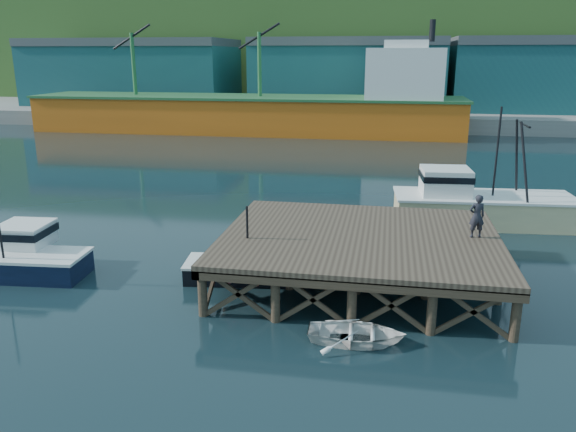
% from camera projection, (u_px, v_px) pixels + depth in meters
% --- Properties ---
extents(ground, '(300.00, 300.00, 0.00)m').
position_uv_depth(ground, '(240.00, 271.00, 26.13)').
color(ground, black).
rests_on(ground, ground).
extents(wharf, '(12.00, 10.00, 2.62)m').
position_uv_depth(wharf, '(360.00, 240.00, 24.48)').
color(wharf, brown).
rests_on(wharf, ground).
extents(far_quay, '(160.00, 40.00, 2.00)m').
position_uv_depth(far_quay, '(350.00, 110.00, 92.07)').
color(far_quay, gray).
rests_on(far_quay, ground).
extents(warehouse_left, '(32.00, 16.00, 9.00)m').
position_uv_depth(warehouse_left, '(134.00, 76.00, 91.77)').
color(warehouse_left, '#195454').
rests_on(warehouse_left, far_quay).
extents(warehouse_mid, '(28.00, 16.00, 9.00)m').
position_uv_depth(warehouse_mid, '(348.00, 77.00, 85.83)').
color(warehouse_mid, '#195454').
rests_on(warehouse_mid, far_quay).
extents(warehouse_right, '(30.00, 16.00, 9.00)m').
position_uv_depth(warehouse_right, '(557.00, 78.00, 80.73)').
color(warehouse_right, '#195454').
rests_on(warehouse_right, far_quay).
extents(cargo_ship, '(55.50, 10.00, 13.75)m').
position_uv_depth(cargo_ship, '(272.00, 107.00, 72.06)').
color(cargo_ship, orange).
rests_on(cargo_ship, ground).
extents(hillside, '(220.00, 50.00, 22.00)m').
position_uv_depth(hillside, '(361.00, 49.00, 117.70)').
color(hillside, '#2D511E').
rests_on(hillside, ground).
extents(boat_navy, '(6.82, 3.83, 4.16)m').
position_uv_depth(boat_navy, '(17.00, 256.00, 25.70)').
color(boat_navy, '#0E1732').
rests_on(boat_navy, ground).
extents(boat_black, '(5.96, 4.97, 3.55)m').
position_uv_depth(boat_black, '(250.00, 263.00, 25.29)').
color(boat_black, black).
rests_on(boat_black, ground).
extents(trawler, '(10.57, 4.40, 6.92)m').
position_uv_depth(trawler, '(480.00, 201.00, 33.13)').
color(trawler, beige).
rests_on(trawler, ground).
extents(dinghy, '(3.50, 2.56, 0.71)m').
position_uv_depth(dinghy, '(357.00, 333.00, 19.56)').
color(dinghy, white).
rests_on(dinghy, ground).
extents(dockworker, '(0.78, 0.61, 1.89)m').
position_uv_depth(dockworker, '(477.00, 216.00, 23.98)').
color(dockworker, '#212129').
rests_on(dockworker, wharf).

